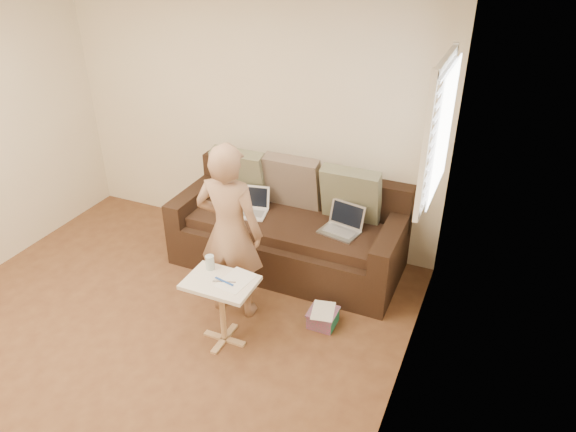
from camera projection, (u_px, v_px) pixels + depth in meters
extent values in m
plane|color=#54321F|center=(123.00, 363.00, 4.19)|extent=(4.50, 4.50, 0.00)
plane|color=white|center=(51.00, 12.00, 2.91)|extent=(4.50, 4.50, 0.00)
plane|color=beige|center=(249.00, 117.00, 5.35)|extent=(4.00, 0.00, 4.00)
plane|color=beige|center=(389.00, 294.00, 2.86)|extent=(0.00, 4.50, 4.50)
imported|color=#8B644B|center=(230.00, 232.00, 4.39)|extent=(0.60, 0.43, 1.58)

